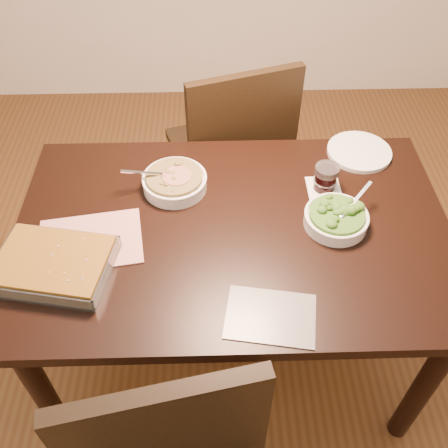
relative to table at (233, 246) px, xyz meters
name	(u,v)px	position (x,y,z in m)	size (l,w,h in m)	color
ground	(231,345)	(0.00, 0.00, -0.65)	(4.00, 4.00, 0.00)	#4E2F16
table	(233,246)	(0.00, 0.00, 0.00)	(1.40, 0.90, 0.75)	black
magazine_a	(90,241)	(-0.45, -0.05, 0.10)	(0.32, 0.23, 0.01)	#A83035
magazine_b	(271,316)	(0.09, -0.34, 0.10)	(0.24, 0.17, 0.00)	#24242B
coaster	(324,188)	(0.32, 0.17, 0.10)	(0.11, 0.11, 0.00)	white
stew_bowl	(175,181)	(-0.19, 0.19, 0.13)	(0.25, 0.22, 0.09)	white
broccoli_bowl	(336,218)	(0.33, 0.00, 0.12)	(0.21, 0.21, 0.08)	white
baking_dish	(54,265)	(-0.53, -0.16, 0.12)	(0.37, 0.30, 0.06)	silver
wine_tumbler	(326,177)	(0.32, 0.17, 0.15)	(0.08, 0.08, 0.09)	black
dinner_plate	(359,152)	(0.48, 0.36, 0.10)	(0.24, 0.24, 0.02)	silver
chair_far	(233,149)	(0.03, 0.65, -0.11)	(0.58, 0.58, 0.98)	black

